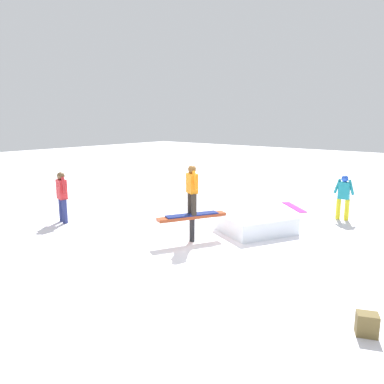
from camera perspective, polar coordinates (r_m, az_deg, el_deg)
The scene contains 8 objects.
ground_plane at distance 9.70m, azimuth 0.00°, elevation -7.50°, with size 60.00×60.00×0.00m, color white.
rail_feature at distance 9.53m, azimuth 0.00°, elevation -4.24°, with size 1.77×1.05×0.69m.
snow_kicker_ramp at distance 10.55m, azimuth 9.72°, elevation -4.76°, with size 1.80×1.50×0.48m, color white.
main_rider_on_rail at distance 9.36m, azimuth 0.00°, elevation 0.12°, with size 1.35×0.88×1.28m.
bystander_red at distance 11.86m, azimuth -19.20°, elevation -0.34°, with size 0.29×0.69×1.54m.
bystander_teal at distance 12.42m, azimuth 22.11°, elevation -0.42°, with size 0.23×0.62×1.40m.
loose_snowboard_magenta at distance 13.74m, azimuth 15.28°, elevation -2.23°, with size 1.55×0.28×0.02m, color #C923A3.
backpack_on_snow at distance 6.29m, azimuth 25.10°, elevation -17.80°, with size 0.30×0.22×0.34m, color brown.
Camera 1 is at (7.07, 5.87, 3.11)m, focal length 35.00 mm.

